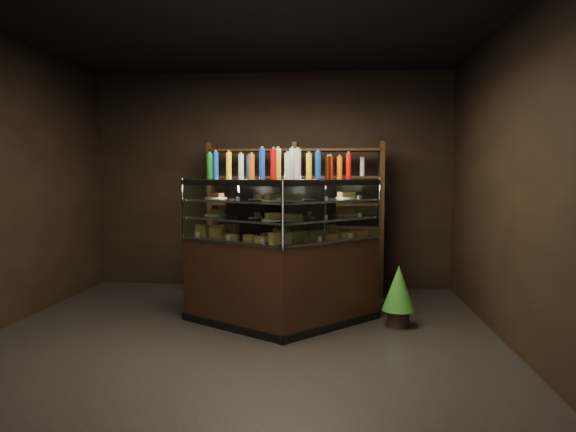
% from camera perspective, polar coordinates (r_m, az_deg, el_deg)
% --- Properties ---
extents(ground, '(5.00, 5.00, 0.00)m').
position_cam_1_polar(ground, '(5.03, -5.49, -13.68)').
color(ground, black).
rests_on(ground, ground).
extents(room_shell, '(5.02, 5.02, 3.01)m').
position_cam_1_polar(room_shell, '(4.79, -5.67, 8.96)').
color(room_shell, black).
rests_on(room_shell, ground).
extents(display_case, '(2.16, 1.50, 1.54)m').
position_cam_1_polar(display_case, '(5.44, -0.69, -6.68)').
color(display_case, black).
rests_on(display_case, ground).
extents(food_display, '(1.76, 1.03, 0.47)m').
position_cam_1_polar(food_display, '(5.35, -0.69, -0.10)').
color(food_display, gold).
rests_on(food_display, display_case).
extents(bottles_top, '(1.58, 0.89, 0.30)m').
position_cam_1_polar(bottles_top, '(5.35, -0.70, 5.61)').
color(bottles_top, '#0F38B2').
rests_on(bottles_top, display_case).
extents(potted_conifer, '(0.34, 0.34, 0.73)m').
position_cam_1_polar(potted_conifer, '(5.49, 12.20, -7.72)').
color(potted_conifer, black).
rests_on(potted_conifer, ground).
extents(back_shelving, '(2.29, 0.45, 2.00)m').
position_cam_1_polar(back_shelving, '(6.83, 0.83, -3.57)').
color(back_shelving, black).
rests_on(back_shelving, ground).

